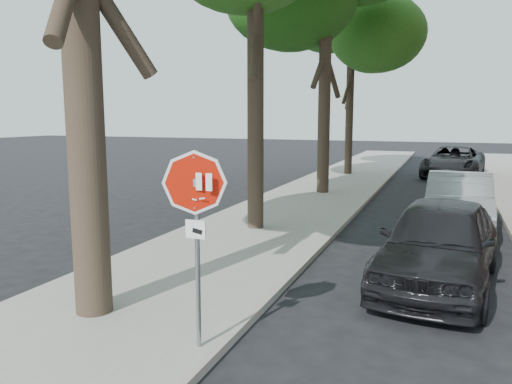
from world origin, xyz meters
TOP-DOWN VIEW (x-y plane):
  - ground at (0.00, 0.00)m, footprint 120.00×120.00m
  - sidewalk_left at (-2.50, 12.00)m, footprint 4.00×55.00m
  - curb_left at (-0.45, 12.00)m, footprint 0.12×55.00m
  - curb_right at (3.95, 12.00)m, footprint 0.12×55.00m
  - stop_sign at (-0.70, -0.03)m, footprint 0.76×0.34m
  - tree_far at (-2.72, 21.11)m, footprint 5.29×4.91m
  - car_a at (2.18, 4.09)m, footprint 2.46×4.98m
  - car_b at (2.60, 9.18)m, footprint 1.73×4.81m
  - car_d at (2.55, 22.28)m, footprint 3.43×6.13m

SIDE VIEW (x-z plane):
  - ground at x=0.00m, z-range 0.00..0.00m
  - sidewalk_left at x=-2.50m, z-range 0.00..0.12m
  - curb_left at x=-0.45m, z-range 0.00..0.13m
  - curb_right at x=3.95m, z-range 0.00..0.13m
  - car_b at x=2.60m, z-range 0.00..1.58m
  - car_d at x=2.55m, z-range 0.00..1.62m
  - car_a at x=2.18m, z-range 0.00..1.63m
  - stop_sign at x=-0.70m, z-range 0.64..3.25m
  - tree_far at x=-2.72m, z-range 2.55..11.88m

